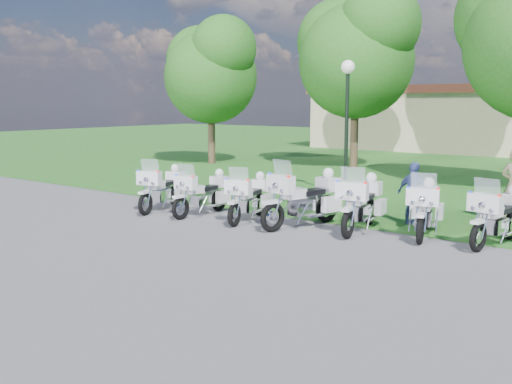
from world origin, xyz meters
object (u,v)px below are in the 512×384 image
Objects in this scene: motorcycle_3 at (305,198)px; motorcycle_5 at (425,208)px; motorcycle_2 at (250,197)px; motorcycle_4 at (362,203)px; bystander_c at (414,194)px; motorcycle_1 at (203,192)px; motorcycle_6 at (499,216)px; motorcycle_0 at (163,188)px; lamp_post at (347,95)px.

motorcycle_5 is (2.73, 0.82, -0.07)m from motorcycle_3.
motorcycle_2 is 2.96m from motorcycle_4.
bystander_c is (2.12, 1.67, 0.08)m from motorcycle_3.
motorcycle_1 is 5.88m from motorcycle_5.
motorcycle_3 is 1.39m from motorcycle_4.
motorcycle_1 is 1.48m from motorcycle_2.
motorcycle_2 is at bearing 20.80° from motorcycle_6.
motorcycle_1 is at bearing 22.05° from motorcycle_3.
bystander_c reaches higher than motorcycle_0.
motorcycle_2 is 0.96× the size of motorcycle_5.
motorcycle_6 is (8.76, 1.46, -0.00)m from motorcycle_0.
motorcycle_1 is at bearing 19.82° from motorcycle_6.
motorcycle_3 is (3.02, 0.39, 0.10)m from motorcycle_1.
motorcycle_6 is (4.32, 0.92, -0.08)m from motorcycle_3.
motorcycle_6 reaches higher than motorcycle_1.
motorcycle_3 is (1.55, 0.23, 0.10)m from motorcycle_2.
motorcycle_5 is at bearing 13.05° from motorcycle_6.
motorcycle_1 is 5.54m from bystander_c.
motorcycle_1 is at bearing -6.62° from motorcycle_2.
motorcycle_5 is 1.60m from motorcycle_6.
motorcycle_0 is 1.02× the size of motorcycle_1.
motorcycle_0 is 4.47m from motorcycle_3.
motorcycle_2 is 0.86× the size of motorcycle_3.
lamp_post is at bearing -103.94° from motorcycle_2.
motorcycle_6 is at bearing 168.26° from motorcycle_5.
motorcycle_4 is 1.50× the size of bystander_c.
bystander_c is (5.14, 2.07, 0.18)m from motorcycle_1.
lamp_post reaches higher than bystander_c.
bystander_c reaches higher than motorcycle_1.
motorcycle_0 is at bearing 0.37° from motorcycle_4.
motorcycle_2 is 0.96× the size of motorcycle_6.
motorcycle_4 is at bearing 179.82° from motorcycle_2.
motorcycle_2 is (2.88, 0.30, -0.02)m from motorcycle_0.
motorcycle_2 is at bearing -174.25° from motorcycle_1.
motorcycle_3 is at bearing 53.86° from bystander_c.
motorcycle_1 is 3.05m from motorcycle_3.
lamp_post reaches higher than motorcycle_3.
lamp_post is (1.58, 5.22, 2.68)m from motorcycle_1.
bystander_c reaches higher than motorcycle_6.
motorcycle_0 is 0.89× the size of motorcycle_3.
motorcycle_0 is 0.99× the size of motorcycle_5.
motorcycle_3 is at bearing -73.31° from lamp_post.
motorcycle_4 is at bearing 1.54° from motorcycle_5.
motorcycle_3 is at bearing 171.83° from motorcycle_0.
lamp_post is at bearing -58.83° from motorcycle_5.
motorcycle_5 is 6.36m from lamp_post.
motorcycle_3 reaches higher than motorcycle_4.
motorcycle_0 is 6.69m from lamp_post.
motorcycle_6 is (7.35, 1.31, 0.02)m from motorcycle_1.
bystander_c is (-0.61, 0.85, 0.15)m from motorcycle_5.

